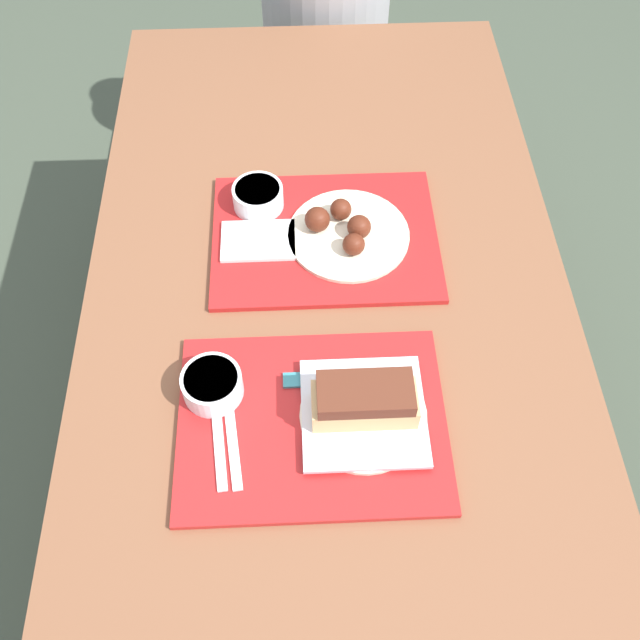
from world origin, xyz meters
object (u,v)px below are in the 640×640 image
(tray_near, at_px, (312,422))
(brisket_sandwich_plate, at_px, (364,406))
(tray_far, at_px, (326,237))
(wings_plate_far, at_px, (345,230))
(bowl_coleslaw_near, at_px, (212,384))
(bowl_coleslaw_far, at_px, (258,196))

(tray_near, relative_size, brisket_sandwich_plate, 2.11)
(tray_far, relative_size, wings_plate_far, 1.85)
(tray_near, height_order, bowl_coleslaw_near, bowl_coleslaw_near)
(bowl_coleslaw_far, bearing_deg, wings_plate_far, -27.89)
(tray_far, distance_m, bowl_coleslaw_near, 0.40)
(brisket_sandwich_plate, bearing_deg, bowl_coleslaw_far, 109.84)
(tray_near, relative_size, wings_plate_far, 1.85)
(tray_near, distance_m, bowl_coleslaw_far, 0.50)
(tray_far, distance_m, bowl_coleslaw_far, 0.16)
(brisket_sandwich_plate, relative_size, bowl_coleslaw_far, 2.07)
(tray_near, bearing_deg, brisket_sandwich_plate, 3.73)
(bowl_coleslaw_near, height_order, bowl_coleslaw_far, same)
(tray_far, distance_m, brisket_sandwich_plate, 0.40)
(bowl_coleslaw_near, relative_size, brisket_sandwich_plate, 0.48)
(bowl_coleslaw_near, xyz_separation_m, brisket_sandwich_plate, (0.25, -0.06, 0.01))
(bowl_coleslaw_far, xyz_separation_m, wings_plate_far, (0.17, -0.09, -0.01))
(tray_far, xyz_separation_m, wings_plate_far, (0.04, -0.00, 0.02))
(tray_far, distance_m, wings_plate_far, 0.04)
(brisket_sandwich_plate, height_order, wings_plate_far, brisket_sandwich_plate)
(tray_near, height_order, bowl_coleslaw_far, bowl_coleslaw_far)
(tray_near, xyz_separation_m, bowl_coleslaw_far, (-0.09, 0.49, 0.03))
(tray_far, bearing_deg, wings_plate_far, -3.63)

